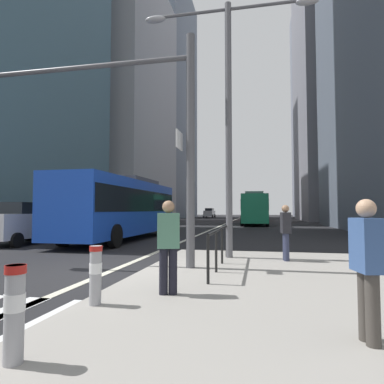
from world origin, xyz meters
TOP-DOWN VIEW (x-y plane):
  - ground_plane at (0.00, 20.00)m, footprint 160.00×160.00m
  - median_island at (5.50, -1.00)m, footprint 9.00×10.00m
  - lane_centre_line at (0.00, 30.00)m, footprint 0.20×80.00m
  - office_tower_left_mid at (-16.00, 34.90)m, footprint 13.11×18.67m
  - office_tower_left_far at (-16.00, 57.32)m, footprint 11.18×21.37m
  - office_tower_right_mid at (17.00, 45.48)m, footprint 13.86×17.24m
  - office_tower_right_far at (17.00, 67.29)m, footprint 10.09×20.22m
  - city_bus_blue_oncoming at (-3.34, 8.71)m, footprint 2.73×10.92m
  - sedan_white_oncoming at (-7.08, 5.89)m, footprint 2.15×4.35m
  - city_bus_red_receding at (3.25, 28.23)m, footprint 2.94×11.57m
  - city_bus_red_distant at (2.58, 48.05)m, footprint 2.93×10.99m
  - car_oncoming_mid at (-6.29, 59.82)m, footprint 2.12×4.48m
  - car_receding_near at (3.14, 37.64)m, footprint 2.16×4.61m
  - car_receding_far at (4.15, 59.60)m, footprint 2.11×4.61m
  - traffic_signal_gantry at (-0.15, 0.36)m, footprint 6.65×0.65m
  - street_lamp_post at (2.89, 2.35)m, footprint 5.50×0.32m
  - bollard_front at (1.51, -5.00)m, footprint 0.20×0.20m
  - bollard_left at (1.32, -3.07)m, footprint 0.20×0.20m
  - pedestrian_railing at (2.80, 0.53)m, footprint 0.06×3.80m
  - pedestrian_waiting at (2.25, -2.25)m, footprint 0.43×0.34m
  - pedestrian_walking at (4.95, -3.81)m, footprint 0.30×0.42m
  - pedestrian_far at (4.53, 2.03)m, footprint 0.29×0.41m

SIDE VIEW (x-z plane):
  - ground_plane at x=0.00m, z-range 0.00..0.00m
  - lane_centre_line at x=0.00m, z-range 0.00..0.01m
  - median_island at x=5.50m, z-range 0.00..0.15m
  - bollard_left at x=1.32m, z-range 0.20..1.09m
  - bollard_front at x=1.51m, z-range 0.20..1.12m
  - pedestrian_railing at x=2.80m, z-range 0.37..1.35m
  - sedan_white_oncoming at x=-7.08m, z-range 0.02..1.96m
  - car_oncoming_mid at x=-6.29m, z-range 0.02..1.96m
  - car_receding_near at x=3.14m, z-range 0.02..1.96m
  - car_receding_far at x=4.15m, z-range 0.02..1.96m
  - pedestrian_walking at x=4.95m, z-range 0.23..1.79m
  - pedestrian_far at x=4.53m, z-range 0.23..1.82m
  - pedestrian_waiting at x=2.25m, z-range 0.23..1.84m
  - city_bus_blue_oncoming at x=-3.34m, z-range 0.14..3.54m
  - city_bus_red_distant at x=2.58m, z-range 0.14..3.54m
  - city_bus_red_receding at x=3.25m, z-range 0.14..3.54m
  - traffic_signal_gantry at x=-0.15m, z-range 1.14..7.14m
  - street_lamp_post at x=2.89m, z-range 1.28..9.28m
  - office_tower_left_mid at x=-16.00m, z-range 0.00..33.76m
  - office_tower_right_mid at x=17.00m, z-range 0.00..45.90m
  - office_tower_left_far at x=-16.00m, z-range 0.00..48.58m
  - office_tower_right_far at x=17.00m, z-range 0.00..48.73m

